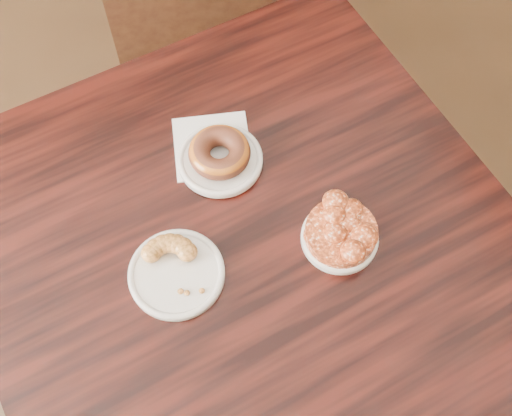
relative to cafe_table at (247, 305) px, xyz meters
name	(u,v)px	position (x,y,z in m)	size (l,w,h in m)	color
floor	(255,293)	(0.08, 0.15, -0.38)	(5.00, 5.00, 0.00)	black
cafe_table	(247,305)	(0.00, 0.00, 0.00)	(0.97, 0.97, 0.75)	black
napkin	(212,146)	(0.01, 0.21, 0.38)	(0.15, 0.15, 0.00)	white
plate_donut	(220,160)	(0.02, 0.17, 0.38)	(0.17, 0.17, 0.01)	white
plate_cruller	(177,274)	(-0.14, -0.02, 0.38)	(0.17, 0.17, 0.01)	silver
plate_fritter	(339,238)	(0.16, -0.07, 0.38)	(0.14, 0.14, 0.01)	white
glazed_donut	(219,152)	(0.02, 0.17, 0.41)	(0.12, 0.12, 0.04)	brown
apple_fritter	(341,231)	(0.16, -0.07, 0.41)	(0.17, 0.17, 0.04)	#4F1908
cruller_fragment	(175,269)	(-0.14, -0.02, 0.40)	(0.12, 0.12, 0.03)	brown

